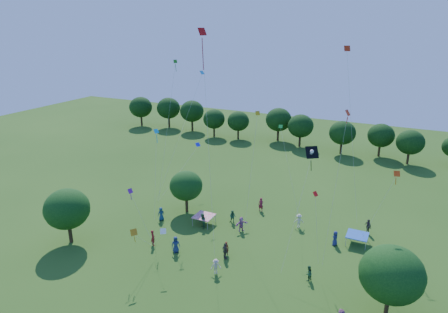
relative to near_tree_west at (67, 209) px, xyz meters
The scene contains 35 objects.
near_tree_west is the anchor object (origin of this frame).
near_tree_north 14.08m from the near_tree_west, 57.62° to the left, with size 4.10×4.10×5.38m.
near_tree_east 32.03m from the near_tree_west, ahead, with size 5.10×5.10×6.11m.
treeline 47.95m from the near_tree_west, 72.09° to the left, with size 88.01×8.77×6.77m.
tent_red_stripe 15.16m from the near_tree_west, 41.80° to the left, with size 2.20×2.20×1.10m.
tent_blue 31.16m from the near_tree_west, 25.16° to the left, with size 2.20×2.20×1.10m.
crowd_person_0 12.22m from the near_tree_west, 15.94° to the left, with size 0.89×0.48×1.80m, color navy.
crowd_person_1 22.84m from the near_tree_west, 45.27° to the left, with size 0.67×0.43×1.79m, color maroon.
crowd_person_2 18.52m from the near_tree_west, 39.93° to the left, with size 0.78×0.42×1.58m, color #285E3E.
crowd_person_3 17.20m from the near_tree_west, ahead, with size 1.02×0.46×1.56m, color beige.
crowd_person_4 33.13m from the near_tree_west, 29.08° to the left, with size 1.03×0.47×1.76m, color #413834.
crowd_person_6 10.86m from the near_tree_west, 54.97° to the left, with size 0.83×0.45×1.68m, color navy.
crowd_person_7 9.59m from the near_tree_west, 21.73° to the left, with size 0.67×0.43×1.79m, color maroon.
crowd_person_8 14.85m from the near_tree_west, 38.29° to the left, with size 0.89×0.48×1.81m, color #296139.
crowd_person_9 25.77m from the near_tree_west, 33.09° to the left, with size 1.12×0.50×1.71m, color beige.
crowd_person_10 17.37m from the near_tree_west, 14.90° to the left, with size 1.03×0.47×1.75m, color #484039.
crowd_person_11 19.05m from the near_tree_west, 33.28° to the left, with size 1.63×0.58×1.74m, color #AA6398.
crowd_person_12 28.75m from the near_tree_west, 24.52° to the left, with size 0.82×0.44×1.65m, color navy.
crowd_person_13 17.37m from the near_tree_west, 17.56° to the left, with size 0.56×0.36×1.49m, color maroon.
crowd_person_14 25.61m from the near_tree_west, 10.30° to the left, with size 0.74×0.40×1.51m, color #214D2D.
pirate_kite 26.02m from the near_tree_west, 21.14° to the left, with size 1.39×7.04×10.16m.
red_high_kite 20.77m from the near_tree_west, 20.95° to the left, with size 3.14×3.75×20.99m.
small_kite_0 25.84m from the near_tree_west, 10.04° to the left, with size 0.74×1.60×7.78m.
small_kite_1 33.59m from the near_tree_west, 22.97° to the left, with size 2.84×2.28×7.55m.
small_kite_2 20.87m from the near_tree_west, 27.55° to the left, with size 0.75×1.99×13.02m.
small_kite_3 24.52m from the near_tree_west, 36.47° to the left, with size 3.35×1.29×10.58m.
small_kite_4 18.91m from the near_tree_west, 75.01° to the left, with size 1.30×8.89×5.38m.
small_kite_5 8.77m from the near_tree_west, ahead, with size 1.68×1.39×6.28m.
small_kite_6 11.72m from the near_tree_west, ahead, with size 2.53×1.69×2.94m.
small_kite_7 11.52m from the near_tree_west, 53.30° to the left, with size 1.08×2.75×10.06m.
small_kite_8 31.77m from the near_tree_west, 29.74° to the left, with size 3.03×1.67×19.29m.
small_kite_9 28.82m from the near_tree_west, 16.19° to the left, with size 0.77×2.80×14.24m.
small_kite_10 10.22m from the near_tree_west, ahead, with size 0.64×3.47×3.51m.
small_kite_11 17.61m from the near_tree_west, 72.83° to the left, with size 0.51×4.98×17.09m.
small_kite_12 20.70m from the near_tree_west, 74.01° to the left, with size 2.03×9.62×15.31m.
Camera 1 is at (15.17, -17.38, 22.76)m, focal length 32.00 mm.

